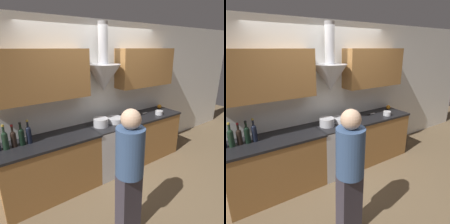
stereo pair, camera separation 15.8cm
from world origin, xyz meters
TOP-DOWN VIEW (x-y plane):
  - ground_plane at (0.00, 0.00)m, footprint 12.00×12.00m
  - wall_back at (-0.03, 0.60)m, footprint 8.40×0.57m
  - counter_left at (-1.04, 0.34)m, footprint 1.44×0.62m
  - counter_right at (0.96, 0.34)m, footprint 1.27×0.62m
  - stove_range at (0.00, 0.34)m, footprint 0.67×0.60m
  - wine_bottle_1 at (-1.58, 0.39)m, footprint 0.08×0.08m
  - wine_bottle_2 at (-1.48, 0.40)m, footprint 0.07×0.07m
  - wine_bottle_3 at (-1.38, 0.40)m, footprint 0.08×0.08m
  - wine_bottle_4 at (-1.29, 0.39)m, footprint 0.07×0.07m
  - stock_pot at (-0.15, 0.35)m, footprint 0.25×0.25m
  - mixing_bowl at (0.15, 0.35)m, footprint 0.29×0.29m
  - orange_fruit at (1.43, 0.48)m, footprint 0.09×0.09m
  - saucepan at (1.11, 0.20)m, footprint 0.15×0.15m
  - chefs_knife at (0.90, 0.42)m, footprint 0.21×0.04m
  - person_foreground_left at (-0.55, -0.86)m, footprint 0.32×0.32m

SIDE VIEW (x-z plane):
  - ground_plane at x=0.00m, z-range 0.00..0.00m
  - counter_left at x=-1.04m, z-range 0.00..0.90m
  - counter_right at x=0.96m, z-range 0.00..0.90m
  - stove_range at x=0.00m, z-range 0.00..0.90m
  - person_foreground_left at x=-0.55m, z-range 0.09..1.66m
  - chefs_knife at x=0.90m, z-range 0.90..0.91m
  - saucepan at x=1.11m, z-range 0.90..0.98m
  - mixing_bowl at x=0.15m, z-range 0.90..0.99m
  - orange_fruit at x=1.43m, z-range 0.90..0.99m
  - stock_pot at x=-0.15m, z-range 0.90..1.04m
  - wine_bottle_2 at x=-1.48m, z-range 0.87..1.18m
  - wine_bottle_3 at x=-1.38m, z-range 0.87..1.20m
  - wine_bottle_1 at x=-1.58m, z-range 0.87..1.21m
  - wine_bottle_4 at x=-1.29m, z-range 0.87..1.21m
  - wall_back at x=-0.03m, z-range 0.18..2.78m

